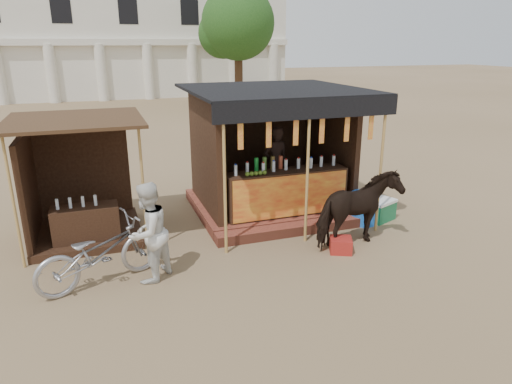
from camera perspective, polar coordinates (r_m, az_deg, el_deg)
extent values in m
plane|color=#846B4C|center=(7.40, 4.18, -11.83)|extent=(120.00, 120.00, 0.00)
cube|color=brown|center=(10.65, 1.70, -1.48)|extent=(3.40, 2.80, 0.22)
cube|color=brown|center=(9.32, 5.11, -4.57)|extent=(3.40, 0.35, 0.20)
cube|color=#3A2315|center=(9.63, 3.75, 0.00)|extent=(2.60, 0.55, 0.95)
cube|color=red|center=(9.38, 4.43, -0.52)|extent=(2.50, 0.02, 0.88)
cube|color=#3A2315|center=(11.42, -0.49, 6.96)|extent=(3.00, 0.12, 2.50)
cube|color=#3A2315|center=(9.85, -6.44, 5.02)|extent=(0.12, 2.50, 2.50)
cube|color=#3A2315|center=(10.89, 9.20, 6.17)|extent=(0.12, 2.50, 2.50)
cube|color=black|center=(9.89, 2.27, 12.69)|extent=(3.60, 3.60, 0.06)
cube|color=black|center=(8.29, 6.83, 10.26)|extent=(3.60, 0.06, 0.36)
cylinder|color=tan|center=(8.02, -3.93, 1.32)|extent=(0.06, 0.06, 2.75)
cylinder|color=tan|center=(8.56, 6.45, 2.34)|extent=(0.06, 0.06, 2.75)
cylinder|color=tan|center=(9.35, 15.35, 3.16)|extent=(0.06, 0.06, 2.75)
cube|color=red|center=(7.90, -1.95, 7.26)|extent=(0.10, 0.02, 0.55)
cube|color=red|center=(8.07, 1.61, 7.50)|extent=(0.10, 0.02, 0.55)
cube|color=red|center=(8.27, 5.01, 7.69)|extent=(0.10, 0.02, 0.55)
cube|color=red|center=(8.49, 8.24, 7.85)|extent=(0.10, 0.02, 0.55)
cube|color=red|center=(8.74, 11.31, 7.99)|extent=(0.10, 0.02, 0.55)
cube|color=red|center=(9.01, 14.19, 8.09)|extent=(0.10, 0.02, 0.55)
imported|color=black|center=(10.53, 2.48, 3.66)|extent=(0.65, 0.47, 1.67)
cube|color=#3A2315|center=(9.76, -20.20, -4.77)|extent=(2.00, 2.00, 0.15)
cube|color=#3A2315|center=(10.36, -20.79, 2.19)|extent=(1.90, 0.10, 2.10)
cube|color=#3A2315|center=(9.53, -26.53, 0.10)|extent=(0.10, 1.90, 2.10)
cube|color=#472D19|center=(9.07, -21.77, 8.37)|extent=(2.40, 2.40, 0.06)
cylinder|color=tan|center=(8.52, -28.05, -1.24)|extent=(0.05, 0.05, 2.35)
cylinder|color=tan|center=(8.42, -13.89, 0.22)|extent=(0.05, 0.05, 2.35)
cube|color=#3A2315|center=(9.18, -20.42, -4.06)|extent=(1.20, 0.50, 0.80)
imported|color=black|center=(8.71, 12.67, -2.29)|extent=(1.83, 1.17, 1.43)
imported|color=#9D9EA5|center=(7.67, -18.94, -7.17)|extent=(2.18, 1.40, 1.08)
imported|color=silver|center=(7.47, -13.33, -4.96)|extent=(1.01, 1.01, 1.64)
cylinder|color=blue|center=(9.97, 13.29, -1.97)|extent=(0.66, 0.66, 0.69)
cube|color=maroon|center=(8.62, 10.54, -6.54)|extent=(0.51, 0.50, 0.27)
cube|color=#17693D|center=(10.29, 15.25, -2.33)|extent=(0.73, 0.62, 0.40)
cube|color=white|center=(10.22, 15.35, -1.12)|extent=(0.76, 0.65, 0.06)
cube|color=silver|center=(35.86, -19.26, 17.75)|extent=(26.00, 7.00, 8.00)
cube|color=silver|center=(32.26, -19.10, 17.29)|extent=(26.00, 0.50, 0.40)
cylinder|color=silver|center=(32.40, -24.17, 13.33)|extent=(0.70, 0.70, 3.60)
cylinder|color=silver|center=(32.32, -18.74, 13.93)|extent=(0.70, 0.70, 3.60)
cylinder|color=silver|center=(32.51, -13.31, 14.41)|extent=(0.70, 0.70, 3.60)
cylinder|color=silver|center=(32.98, -7.96, 14.76)|extent=(0.70, 0.70, 3.60)
cylinder|color=silver|center=(33.71, -2.79, 14.98)|extent=(0.70, 0.70, 3.60)
cylinder|color=silver|center=(34.68, 2.13, 15.08)|extent=(0.70, 0.70, 3.60)
cylinder|color=#382314|center=(29.21, -2.18, 14.88)|extent=(0.50, 0.50, 4.00)
sphere|color=#2C581E|center=(29.18, -2.25, 20.38)|extent=(4.40, 4.40, 4.40)
sphere|color=#2C581E|center=(29.51, -4.17, 19.16)|extent=(2.99, 2.99, 2.99)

